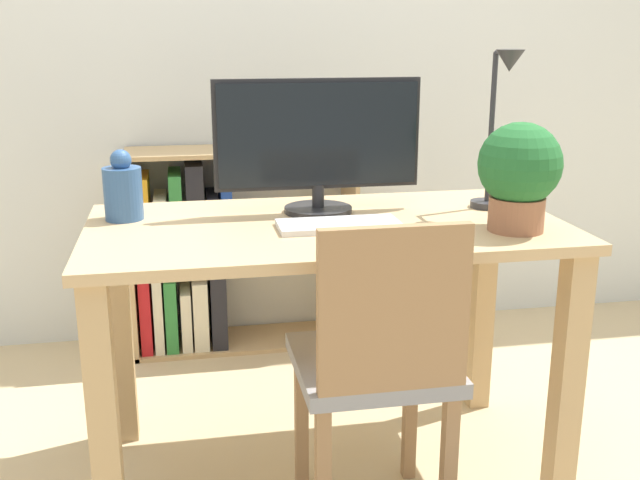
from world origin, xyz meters
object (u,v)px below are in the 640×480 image
desk_lamp (500,114)px  bookshelf (204,256)px  keyboard (339,225)px  monitor (318,140)px  potted_plant (519,172)px  chair (378,362)px  vase (123,190)px

desk_lamp → bookshelf: desk_lamp is taller
keyboard → bookshelf: bearing=107.8°
keyboard → desk_lamp: bearing=11.7°
monitor → potted_plant: (0.48, -0.31, -0.05)m
chair → desk_lamp: bearing=32.2°
potted_plant → bookshelf: 1.53m
monitor → bookshelf: size_ratio=0.65×
vase → potted_plant: potted_plant is taller
potted_plant → bookshelf: (-0.80, 1.18, -0.54)m
keyboard → potted_plant: 0.50m
vase → bookshelf: vase is taller
keyboard → vase: vase is taller
chair → bookshelf: bearing=99.9°
monitor → potted_plant: bearing=-32.3°
bookshelf → monitor: bearing=-70.0°
keyboard → vase: 0.62m
bookshelf → potted_plant: bearing=-55.8°
keyboard → desk_lamp: size_ratio=0.71×
chair → bookshelf: size_ratio=0.95×
keyboard → potted_plant: potted_plant is taller
monitor → potted_plant: size_ratio=2.07×
monitor → chair: size_ratio=0.69×
vase → bookshelf: bearing=74.4°
vase → chair: bearing=-36.3°
potted_plant → monitor: bearing=147.7°
desk_lamp → chair: (-0.44, -0.36, -0.58)m
monitor → desk_lamp: size_ratio=1.29×
desk_lamp → potted_plant: size_ratio=1.61×
vase → monitor: bearing=-1.5°
keyboard → chair: bearing=-79.1°
potted_plant → keyboard: bearing=166.0°
keyboard → vase: bearing=160.4°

